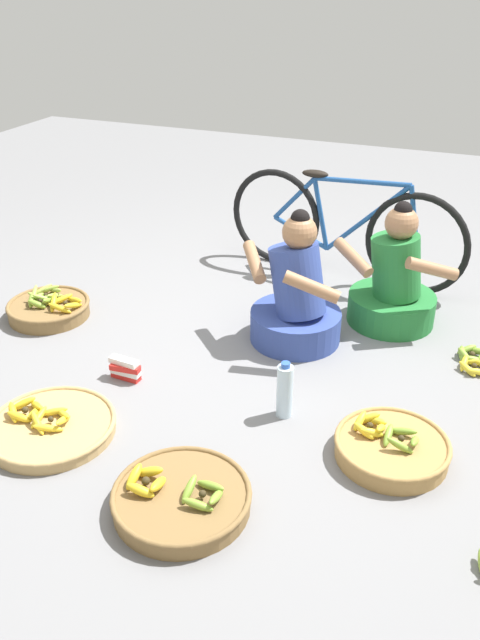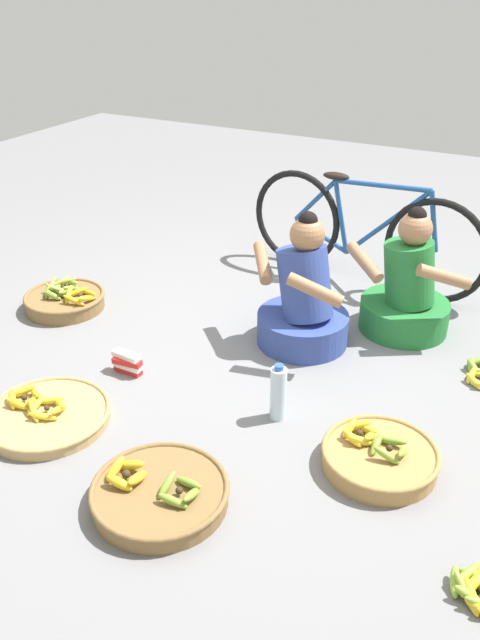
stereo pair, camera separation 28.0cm
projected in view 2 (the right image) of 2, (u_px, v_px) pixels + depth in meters
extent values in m
plane|color=slate|center=(257.00, 360.00, 3.60)|extent=(10.00, 10.00, 0.00)
cylinder|color=#334793|center=(302.00, 328.00, 3.73)|extent=(0.52, 0.52, 0.18)
cylinder|color=#334793|center=(305.00, 283.00, 3.59)|extent=(0.45, 0.41, 0.45)
sphere|color=#9E704C|center=(307.00, 235.00, 3.46)|extent=(0.19, 0.19, 0.19)
sphere|color=black|center=(308.00, 221.00, 3.42)|extent=(0.10, 0.10, 0.10)
cylinder|color=#9E704C|center=(263.00, 263.00, 3.64)|extent=(0.23, 0.29, 0.16)
cylinder|color=#9E704C|center=(315.00, 290.00, 3.33)|extent=(0.31, 0.10, 0.16)
cylinder|color=#237233|center=(404.00, 315.00, 3.87)|extent=(0.52, 0.52, 0.18)
cylinder|color=#237233|center=(409.00, 273.00, 3.74)|extent=(0.34, 0.30, 0.40)
sphere|color=#9E704C|center=(415.00, 229.00, 3.61)|extent=(0.19, 0.19, 0.19)
sphere|color=black|center=(417.00, 216.00, 3.57)|extent=(0.10, 0.10, 0.10)
cylinder|color=#9E704C|center=(365.00, 262.00, 3.70)|extent=(0.29, 0.24, 0.16)
cylinder|color=#9E704C|center=(444.00, 277.00, 3.52)|extent=(0.30, 0.21, 0.16)
torus|color=black|center=(296.00, 219.00, 4.60)|extent=(0.68, 0.14, 0.68)
torus|color=black|center=(436.00, 252.00, 4.07)|extent=(0.68, 0.14, 0.68)
cylinder|color=#1E4C8C|center=(386.00, 223.00, 4.20)|extent=(0.55, 0.11, 0.55)
cylinder|color=#1E4C8C|center=(341.00, 217.00, 4.38)|extent=(0.15, 0.05, 0.49)
cylinder|color=#1E4C8C|center=(382.00, 185.00, 4.11)|extent=(0.65, 0.13, 0.08)
cylinder|color=#1E4C8C|center=(321.00, 235.00, 4.53)|extent=(0.42, 0.09, 0.18)
cylinder|color=#1E4C8C|center=(315.00, 200.00, 4.44)|extent=(0.32, 0.08, 0.35)
cylinder|color=#1E4C8C|center=(434.00, 222.00, 4.00)|extent=(0.11, 0.05, 0.38)
ellipsoid|color=black|center=(336.00, 176.00, 4.28)|extent=(0.18, 0.08, 0.05)
cylinder|color=tan|center=(48.00, 417.00, 3.11)|extent=(0.58, 0.58, 0.05)
torus|color=tan|center=(47.00, 412.00, 3.09)|extent=(0.60, 0.60, 0.02)
ellipsoid|color=yellow|center=(58.00, 409.00, 3.06)|extent=(0.06, 0.14, 0.08)
ellipsoid|color=yellow|center=(60.00, 404.00, 3.11)|extent=(0.14, 0.10, 0.07)
ellipsoid|color=yellow|center=(51.00, 401.00, 3.14)|extent=(0.14, 0.09, 0.06)
ellipsoid|color=yellow|center=(36.00, 405.00, 3.10)|extent=(0.04, 0.14, 0.06)
ellipsoid|color=yellow|center=(33.00, 411.00, 3.05)|extent=(0.13, 0.10, 0.08)
ellipsoid|color=yellow|center=(43.00, 416.00, 3.03)|extent=(0.14, 0.09, 0.06)
sphere|color=#382D19|center=(47.00, 408.00, 3.08)|extent=(0.03, 0.03, 0.03)
ellipsoid|color=gold|center=(34.00, 400.00, 3.14)|extent=(0.05, 0.13, 0.06)
ellipsoid|color=gold|center=(35.00, 394.00, 3.18)|extent=(0.12, 0.10, 0.07)
ellipsoid|color=gold|center=(24.00, 391.00, 3.20)|extent=(0.11, 0.11, 0.07)
ellipsoid|color=gold|center=(12.00, 399.00, 3.13)|extent=(0.12, 0.11, 0.08)
ellipsoid|color=gold|center=(18.00, 404.00, 3.11)|extent=(0.13, 0.05, 0.07)
sphere|color=#382D19|center=(24.00, 397.00, 3.15)|extent=(0.03, 0.03, 0.03)
cylinder|color=brown|center=(65.00, 302.00, 4.12)|extent=(0.49, 0.49, 0.09)
torus|color=brown|center=(64.00, 296.00, 4.10)|extent=(0.50, 0.50, 0.02)
ellipsoid|color=gold|center=(87.00, 298.00, 4.00)|extent=(0.06, 0.16, 0.08)
ellipsoid|color=gold|center=(89.00, 293.00, 4.08)|extent=(0.16, 0.09, 0.07)
ellipsoid|color=gold|center=(77.00, 292.00, 4.09)|extent=(0.12, 0.15, 0.06)
ellipsoid|color=gold|center=(69.00, 294.00, 4.04)|extent=(0.09, 0.15, 0.10)
ellipsoid|color=gold|center=(74.00, 300.00, 3.98)|extent=(0.16, 0.06, 0.08)
sphere|color=#382D19|center=(80.00, 296.00, 4.04)|extent=(0.03, 0.03, 0.03)
ellipsoid|color=#9EB747|center=(71.00, 288.00, 4.13)|extent=(0.03, 0.16, 0.09)
ellipsoid|color=#9EB747|center=(73.00, 283.00, 4.19)|extent=(0.15, 0.10, 0.09)
ellipsoid|color=#9EB747|center=(66.00, 282.00, 4.22)|extent=(0.15, 0.10, 0.07)
ellipsoid|color=#9EB747|center=(59.00, 283.00, 4.21)|extent=(0.11, 0.15, 0.07)
ellipsoid|color=#9EB747|center=(52.00, 286.00, 4.16)|extent=(0.09, 0.15, 0.08)
ellipsoid|color=#9EB747|center=(55.00, 290.00, 4.10)|extent=(0.16, 0.04, 0.09)
ellipsoid|color=#9EB747|center=(61.00, 291.00, 4.09)|extent=(0.14, 0.11, 0.09)
sphere|color=#382D19|center=(63.00, 287.00, 4.16)|extent=(0.03, 0.03, 0.03)
ellipsoid|color=olive|center=(64.00, 293.00, 4.07)|extent=(0.06, 0.12, 0.08)
ellipsoid|color=olive|center=(64.00, 291.00, 4.11)|extent=(0.12, 0.09, 0.06)
ellipsoid|color=olive|center=(53.00, 290.00, 4.12)|extent=(0.08, 0.12, 0.06)
ellipsoid|color=olive|center=(48.00, 292.00, 4.08)|extent=(0.08, 0.12, 0.08)
ellipsoid|color=olive|center=(53.00, 295.00, 4.04)|extent=(0.12, 0.07, 0.08)
sphere|color=#382D19|center=(57.00, 292.00, 4.08)|extent=(0.03, 0.03, 0.03)
cylinder|color=#A87F47|center=(380.00, 459.00, 2.82)|extent=(0.50, 0.50, 0.08)
torus|color=#A87F47|center=(381.00, 452.00, 2.80)|extent=(0.51, 0.51, 0.02)
ellipsoid|color=olive|center=(403.00, 452.00, 2.75)|extent=(0.04, 0.13, 0.08)
ellipsoid|color=olive|center=(393.00, 441.00, 2.83)|extent=(0.13, 0.04, 0.06)
ellipsoid|color=olive|center=(377.00, 444.00, 2.80)|extent=(0.04, 0.13, 0.07)
ellipsoid|color=olive|center=(387.00, 455.00, 2.73)|extent=(0.13, 0.04, 0.08)
sphere|color=#382D19|center=(389.00, 448.00, 2.78)|extent=(0.03, 0.03, 0.03)
ellipsoid|color=yellow|center=(370.00, 437.00, 2.84)|extent=(0.05, 0.12, 0.08)
ellipsoid|color=yellow|center=(367.00, 429.00, 2.90)|extent=(0.12, 0.07, 0.06)
ellipsoid|color=yellow|center=(359.00, 425.00, 2.91)|extent=(0.12, 0.07, 0.08)
ellipsoid|color=yellow|center=(350.00, 428.00, 2.89)|extent=(0.06, 0.12, 0.08)
ellipsoid|color=yellow|center=(352.00, 438.00, 2.84)|extent=(0.12, 0.07, 0.07)
ellipsoid|color=yellow|center=(360.00, 440.00, 2.82)|extent=(0.12, 0.08, 0.07)
sphere|color=#382D19|center=(359.00, 433.00, 2.87)|extent=(0.03, 0.03, 0.03)
cylinder|color=brown|center=(160.00, 495.00, 2.64)|extent=(0.55, 0.55, 0.07)
torus|color=brown|center=(160.00, 488.00, 2.62)|extent=(0.57, 0.57, 0.02)
ellipsoid|color=olive|center=(192.00, 494.00, 2.55)|extent=(0.04, 0.13, 0.07)
ellipsoid|color=olive|center=(189.00, 483.00, 2.61)|extent=(0.14, 0.05, 0.05)
ellipsoid|color=olive|center=(167.00, 485.00, 2.59)|extent=(0.03, 0.13, 0.08)
ellipsoid|color=olive|center=(173.00, 501.00, 2.52)|extent=(0.14, 0.05, 0.06)
sphere|color=#382D19|center=(179.00, 490.00, 2.57)|extent=(0.03, 0.03, 0.03)
ellipsoid|color=gold|center=(137.00, 478.00, 2.63)|extent=(0.04, 0.13, 0.07)
ellipsoid|color=gold|center=(131.00, 465.00, 2.69)|extent=(0.13, 0.07, 0.07)
ellipsoid|color=gold|center=(115.00, 469.00, 2.67)|extent=(0.04, 0.13, 0.08)
ellipsoid|color=gold|center=(119.00, 483.00, 2.60)|extent=(0.13, 0.05, 0.07)
sphere|color=#382D19|center=(126.00, 474.00, 2.65)|extent=(0.04, 0.04, 0.04)
ellipsoid|color=olive|center=(477.00, 362.00, 3.53)|extent=(0.12, 0.11, 0.07)
ellipsoid|color=olive|center=(471.00, 365.00, 3.50)|extent=(0.06, 0.13, 0.07)
ellipsoid|color=olive|center=(474.00, 368.00, 3.47)|extent=(0.12, 0.11, 0.08)
ellipsoid|color=yellow|center=(472.00, 375.00, 3.42)|extent=(0.05, 0.13, 0.07)
ellipsoid|color=yellow|center=(474.00, 381.00, 3.37)|extent=(0.12, 0.10, 0.07)
ellipsoid|color=gold|center=(473.00, 584.00, 2.27)|extent=(0.09, 0.14, 0.07)
ellipsoid|color=gold|center=(471.00, 596.00, 2.22)|extent=(0.11, 0.13, 0.09)
ellipsoid|color=#8CAD38|center=(475.00, 575.00, 2.31)|extent=(0.13, 0.04, 0.05)
ellipsoid|color=#8CAD38|center=(455.00, 582.00, 2.28)|extent=(0.06, 0.13, 0.07)
ellipsoid|color=#8CAD38|center=(470.00, 596.00, 2.22)|extent=(0.13, 0.05, 0.08)
sphere|color=#382D19|center=(471.00, 585.00, 2.27)|extent=(0.03, 0.03, 0.03)
ellipsoid|color=#8CAD38|center=(466.00, 575.00, 2.31)|extent=(0.10, 0.15, 0.06)
ellipsoid|color=#8CAD38|center=(466.00, 593.00, 2.23)|extent=(0.13, 0.13, 0.09)
cylinder|color=silver|center=(278.00, 394.00, 3.08)|extent=(0.08, 0.08, 0.27)
cylinder|color=#2D59B7|center=(279.00, 367.00, 3.01)|extent=(0.04, 0.04, 0.02)
cube|color=red|center=(128.00, 370.00, 3.49)|extent=(0.16, 0.06, 0.03)
cube|color=white|center=(128.00, 366.00, 3.47)|extent=(0.16, 0.05, 0.03)
cube|color=red|center=(127.00, 362.00, 3.45)|extent=(0.16, 0.06, 0.03)
cube|color=white|center=(126.00, 355.00, 3.44)|extent=(0.16, 0.06, 0.03)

